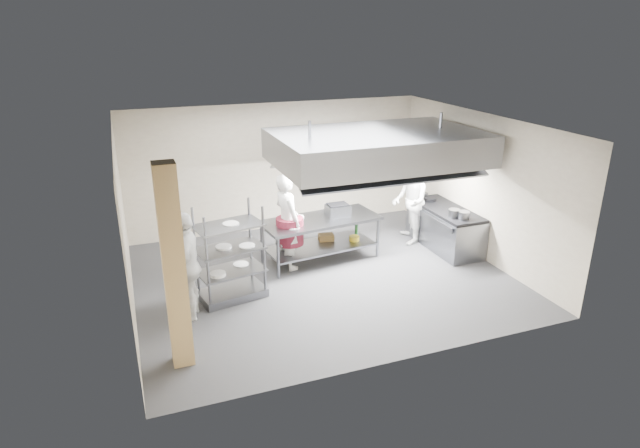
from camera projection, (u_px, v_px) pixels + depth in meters
name	position (u px, v px, depth m)	size (l,w,h in m)	color
floor	(322.00, 277.00, 10.48)	(7.00, 7.00, 0.00)	#29292B
ceiling	(322.00, 124.00, 9.43)	(7.00, 7.00, 0.00)	silver
wall_back	(277.00, 167.00, 12.59)	(7.00, 7.00, 0.00)	tan
wall_left	(124.00, 228.00, 8.80)	(6.00, 6.00, 0.00)	tan
wall_right	(479.00, 186.00, 11.10)	(6.00, 6.00, 0.00)	tan
column	(174.00, 269.00, 7.33)	(0.30, 0.30, 3.00)	tan
exhaust_hood	(377.00, 147.00, 10.42)	(4.00, 2.50, 0.60)	gray
hood_strip_a	(334.00, 167.00, 10.23)	(1.60, 0.12, 0.04)	white
hood_strip_b	(417.00, 160.00, 10.83)	(1.60, 0.12, 0.04)	white
wall_shelf	(350.00, 162.00, 13.04)	(1.50, 0.28, 0.04)	gray
island	(320.00, 239.00, 11.12)	(2.44, 1.02, 0.91)	gray
island_worktop	(320.00, 220.00, 10.97)	(2.44, 1.02, 0.06)	gray
island_undershelf	(320.00, 246.00, 11.17)	(2.24, 0.91, 0.04)	slate
pass_rack	(230.00, 253.00, 9.41)	(1.15, 0.67, 1.73)	slate
cooking_range	(445.00, 229.00, 11.78)	(0.80, 2.00, 0.84)	gray
range_top	(446.00, 210.00, 11.63)	(0.78, 1.96, 0.06)	black
chef_head	(287.00, 221.00, 10.60)	(0.72, 0.47, 1.97)	white
chef_line	(410.00, 201.00, 11.88)	(0.93, 0.73, 1.92)	silver
chef_plating	(187.00, 266.00, 8.77)	(1.10, 0.46, 1.87)	white
griddle	(338.00, 210.00, 11.11)	(0.47, 0.36, 0.23)	slate
wicker_basket	(326.00, 237.00, 11.40)	(0.32, 0.22, 0.14)	brown
stockpot	(454.00, 213.00, 11.06)	(0.24, 0.24, 0.17)	gray
plate_stack	(231.00, 269.00, 9.52)	(0.28, 0.28, 0.05)	white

